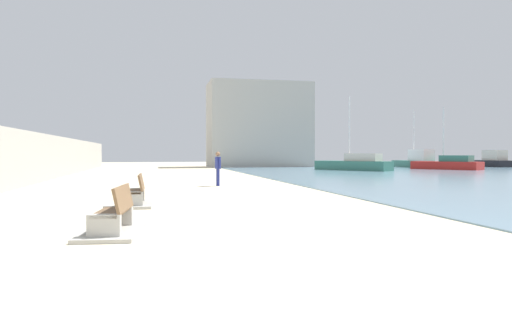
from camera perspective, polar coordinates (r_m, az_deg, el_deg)
ground_plane at (r=26.62m, az=-10.04°, el=-2.68°), size 120.00×120.00×0.00m
seawall at (r=27.30m, az=-25.98°, el=0.21°), size 0.80×64.00×2.74m
bench_near at (r=9.90m, az=-17.03°, el=-7.31°), size 1.33×2.21×0.98m
bench_far at (r=14.99m, az=-14.58°, el=-4.53°), size 1.13×2.12×0.98m
person_walking at (r=23.20m, az=-4.67°, el=-0.73°), size 0.26×0.51×1.70m
boat_distant at (r=54.89m, az=19.07°, el=-0.10°), size 2.16×7.92×6.47m
boat_far_left at (r=61.35m, az=26.73°, el=-0.08°), size 2.29×5.60×1.95m
boat_far_right at (r=44.14m, az=11.94°, el=-0.45°), size 5.68×7.12×6.93m
boat_nearest at (r=49.48m, az=22.39°, el=-0.44°), size 5.32×6.57×6.12m
harbor_building at (r=56.05m, az=0.35°, el=4.27°), size 12.00×6.00×9.96m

